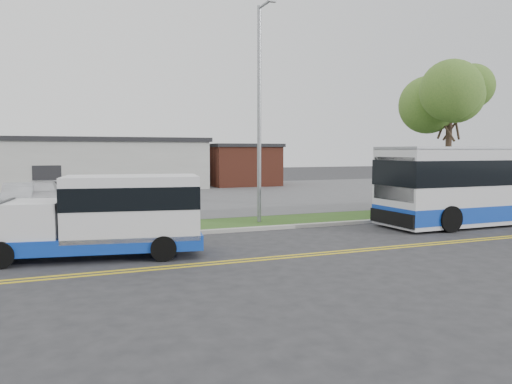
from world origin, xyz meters
name	(u,v)px	position (x,y,z in m)	size (l,w,h in m)	color
ground	(214,238)	(0.00, 0.00, 0.00)	(140.00, 140.00, 0.00)	#28282B
lane_line_north	(252,259)	(0.00, -3.85, 0.01)	(70.00, 0.12, 0.01)	gold
lane_line_south	(255,261)	(0.00, -4.15, 0.01)	(70.00, 0.12, 0.01)	gold
curb	(206,232)	(0.00, 1.10, 0.07)	(80.00, 0.30, 0.15)	#9E9B93
verge	(194,226)	(0.00, 2.90, 0.05)	(80.00, 3.30, 0.10)	#2F4717
parking_lot	(141,198)	(0.00, 17.00, 0.05)	(80.00, 25.00, 0.10)	#4C4C4F
commercial_building	(47,164)	(-6.00, 27.00, 2.18)	(25.40, 10.40, 4.35)	#9E9E99
brick_wing	(238,165)	(10.50, 26.00, 1.96)	(6.30, 7.30, 3.90)	brown
tree_east	(450,95)	(14.00, 3.00, 6.20)	(5.20, 5.20, 8.33)	#3D2E21
streetlight_near	(260,107)	(3.00, 2.73, 5.23)	(0.35, 1.53, 9.50)	gray
shuttle_bus	(111,214)	(-3.93, -1.91, 1.35)	(6.82, 3.19, 2.52)	#0F38A7
transit_bus	(502,184)	(13.62, -0.87, 1.75)	(12.50, 3.11, 3.46)	silver
pedestrian	(109,213)	(-3.60, 1.90, 0.91)	(0.59, 0.39, 1.62)	black
parked_car_a	(18,196)	(-7.35, 12.10, 0.82)	(1.52, 4.37, 1.44)	#AFB1B7
parked_car_b	(42,194)	(-6.19, 13.13, 0.81)	(1.99, 4.89, 1.42)	silver
grocery_bag_left	(102,231)	(-3.90, 1.65, 0.26)	(0.32, 0.32, 0.32)	white
grocery_bag_right	(117,228)	(-3.30, 2.15, 0.26)	(0.32, 0.32, 0.32)	white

